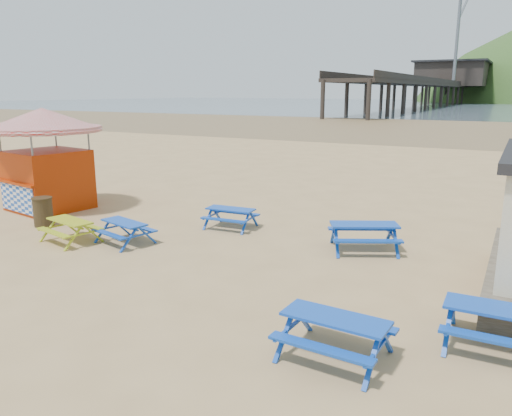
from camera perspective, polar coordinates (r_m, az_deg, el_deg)
The scene contains 12 objects.
ground at distance 13.94m, azimuth -4.53°, elevation -5.05°, with size 400.00×400.00×0.00m, color tan.
wet_sand at distance 66.64m, azimuth 22.23°, elevation 8.51°, with size 400.00×400.00×0.00m, color brown.
sea at distance 181.30m, azimuth 26.44°, elevation 10.50°, with size 400.00×400.00×0.00m, color #445561.
picnic_table_blue_b at distance 16.26m, azimuth -2.91°, elevation -1.16°, with size 1.65×1.37×0.66m.
picnic_table_blue_c at distance 14.25m, azimuth 12.22°, elevation -3.27°, with size 2.32×2.16×0.78m.
picnic_table_blue_d at distance 15.12m, azimuth -14.78°, elevation -2.71°, with size 1.81×1.59×0.65m.
picnic_table_blue_e at distance 8.67m, azimuth 8.99°, elevation -14.38°, with size 1.83×1.51×0.74m.
picnic_table_blue_f at distance 9.74m, azimuth 26.04°, elevation -12.32°, with size 1.84×1.50×0.76m.
picnic_table_yellow at distance 15.74m, azimuth -20.42°, elevation -2.46°, with size 1.82×1.58×0.67m.
ice_cream_kiosk at distance 20.12m, azimuth -22.97°, elevation 6.52°, with size 4.85×4.85×3.77m.
litter_bin at distance 17.87m, azimuth -23.17°, elevation -0.38°, with size 0.66×0.66×0.97m.
pier at distance 191.01m, azimuth 21.21°, elevation 12.69°, with size 24.00×220.00×39.29m.
Camera 1 is at (7.21, -11.10, 4.36)m, focal length 35.00 mm.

